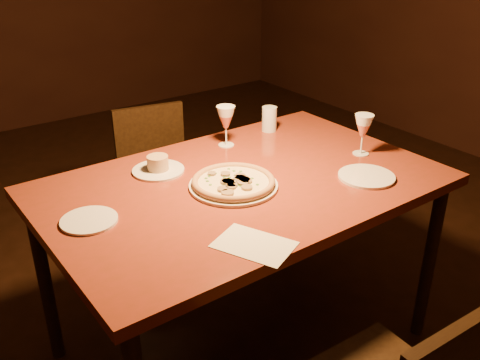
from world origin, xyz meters
TOP-DOWN VIEW (x-y plane):
  - floor at (0.00, 0.00)m, footprint 7.00×7.00m
  - dining_table at (0.14, -0.03)m, footprint 1.56×1.01m
  - chair_far at (0.25, 0.93)m, footprint 0.47×0.47m
  - pizza_plate at (0.08, -0.05)m, footprint 0.34×0.34m
  - ramekin_saucer at (-0.08, 0.24)m, footprint 0.21×0.21m
  - wine_glass_far at (0.30, 0.31)m, footprint 0.08×0.08m
  - wine_glass_right at (0.73, -0.12)m, footprint 0.08×0.08m
  - water_tumbler at (0.58, 0.35)m, footprint 0.07×0.07m
  - side_plate_left at (-0.47, 0.02)m, footprint 0.20×0.20m
  - side_plate_near at (0.56, -0.30)m, footprint 0.23×0.23m
  - menu_card at (-0.10, -0.43)m, footprint 0.25×0.29m

SIDE VIEW (x-z plane):
  - floor at x=0.00m, z-range 0.00..0.00m
  - chair_far at x=0.25m, z-range 0.05..0.88m
  - dining_table at x=0.14m, z-range 0.34..1.17m
  - menu_card at x=-0.10m, z-range 0.83..0.83m
  - side_plate_left at x=-0.47m, z-range 0.83..0.84m
  - side_plate_near at x=0.56m, z-range 0.83..0.84m
  - pizza_plate at x=0.08m, z-range 0.83..0.87m
  - ramekin_saucer at x=-0.08m, z-range 0.82..0.89m
  - water_tumbler at x=0.58m, z-range 0.83..0.95m
  - wine_glass_right at x=0.73m, z-range 0.83..1.01m
  - wine_glass_far at x=0.30m, z-range 0.83..1.02m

